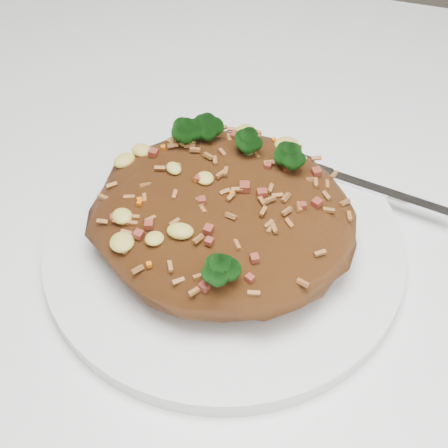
% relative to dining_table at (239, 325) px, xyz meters
% --- Properties ---
extents(dining_table, '(1.20, 0.80, 0.75)m').
position_rel_dining_table_xyz_m(dining_table, '(0.00, 0.00, 0.00)').
color(dining_table, white).
rests_on(dining_table, ground).
extents(plate, '(0.26, 0.26, 0.01)m').
position_rel_dining_table_xyz_m(plate, '(-0.01, 0.00, 0.10)').
color(plate, white).
rests_on(plate, dining_table).
extents(fried_rice, '(0.18, 0.17, 0.07)m').
position_rel_dining_table_xyz_m(fried_rice, '(-0.01, 0.00, 0.14)').
color(fried_rice, brown).
rests_on(fried_rice, plate).
extents(fork, '(0.16, 0.04, 0.00)m').
position_rel_dining_table_xyz_m(fork, '(0.07, 0.08, 0.11)').
color(fork, silver).
rests_on(fork, plate).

